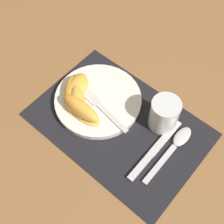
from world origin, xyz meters
TOP-DOWN VIEW (x-y plane):
  - ground_plane at (0.00, 0.00)m, footprint 3.00×3.00m
  - placemat at (0.00, 0.00)m, footprint 0.45×0.31m
  - plate at (-0.09, 0.02)m, footprint 0.24×0.24m
  - juice_glass at (0.09, 0.08)m, footprint 0.07×0.07m
  - knife at (0.12, -0.00)m, footprint 0.02×0.21m
  - spoon at (0.15, 0.05)m, footprint 0.03×0.19m
  - fork at (-0.07, 0.00)m, footprint 0.19×0.04m
  - citrus_wedge_0 at (-0.15, -0.00)m, footprint 0.09×0.11m
  - citrus_wedge_1 at (-0.14, -0.02)m, footprint 0.12×0.12m
  - citrus_wedge_2 at (-0.12, -0.03)m, footprint 0.10×0.10m
  - citrus_wedge_3 at (-0.09, -0.05)m, footprint 0.13×0.04m

SIDE VIEW (x-z plane):
  - ground_plane at x=0.00m, z-range 0.00..0.00m
  - placemat at x=0.00m, z-range 0.00..0.00m
  - knife at x=0.12m, z-range 0.00..0.01m
  - spoon at x=0.15m, z-range 0.00..0.01m
  - plate at x=-0.09m, z-range 0.00..0.02m
  - fork at x=-0.07m, z-range 0.02..0.02m
  - citrus_wedge_1 at x=-0.14m, z-range 0.02..0.05m
  - citrus_wedge_0 at x=-0.15m, z-range 0.02..0.05m
  - citrus_wedge_2 at x=-0.12m, z-range 0.02..0.06m
  - citrus_wedge_3 at x=-0.09m, z-range 0.02..0.06m
  - juice_glass at x=0.09m, z-range 0.00..0.09m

